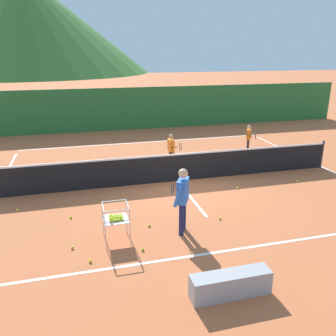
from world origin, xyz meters
The scene contains 22 objects.
ground_plane centered at (0.00, 0.00, 0.00)m, with size 120.00×120.00×0.00m, color #BC6038.
line_baseline_near centered at (0.00, -4.53, 0.00)m, with size 11.62×0.08×0.01m, color white.
line_baseline_far centered at (0.00, 5.51, 0.00)m, with size 11.62×0.08×0.01m, color white.
line_sideline_east centered at (5.81, 0.00, 0.00)m, with size 0.08×10.04×0.01m, color white.
line_service_center centered at (0.00, 0.00, 0.00)m, with size 0.08×5.69×0.01m, color white.
tennis_net centered at (0.00, 0.00, 0.50)m, with size 11.52×0.08×1.05m.
instructor centered at (-0.89, -3.43, 0.99)m, with size 0.52×0.82×1.64m.
student_0 centered at (0.20, 1.49, 0.78)m, with size 0.41×0.62×1.30m.
student_1 centered at (4.03, 2.64, 0.72)m, with size 0.40×0.67×1.19m.
ball_cart centered at (-2.49, -3.43, 0.58)m, with size 0.58×0.58×0.90m.
tennis_ball_1 centered at (-4.98, -1.12, 0.03)m, with size 0.07×0.07×0.07m, color yellow.
tennis_ball_2 centered at (-1.62, -2.97, 0.03)m, with size 0.07×0.07×0.07m, color yellow.
tennis_ball_3 centered at (-1.99, -4.03, 0.03)m, with size 0.07×0.07×0.07m, color yellow.
tennis_ball_4 centered at (-3.15, -4.20, 0.03)m, with size 0.07×0.07×0.07m, color yellow.
tennis_ball_6 centered at (-3.54, -1.98, 0.03)m, with size 0.07×0.07×0.07m, color yellow.
tennis_ball_7 centered at (3.93, -1.17, 0.03)m, with size 0.07×0.07×0.07m, color yellow.
tennis_ball_8 centered at (0.28, -3.06, 0.03)m, with size 0.07×0.07×0.07m, color yellow.
tennis_ball_9 centered at (1.69, -1.19, 0.03)m, with size 0.07×0.07×0.07m, color yellow.
tennis_ball_10 centered at (-3.51, -3.55, 0.03)m, with size 0.07×0.07×0.07m, color yellow.
windscreen_fence centered at (0.00, 8.61, 1.17)m, with size 25.56×0.08×2.33m, color #286B33.
courtside_bench centered at (-0.73, -5.92, 0.23)m, with size 1.50×0.36×0.46m, color #99999E.
hill_0 centered at (-11.24, 66.50, 9.29)m, with size 47.40×47.40×18.58m, color #38702D.
Camera 1 is at (-3.21, -10.78, 4.26)m, focal length 37.40 mm.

